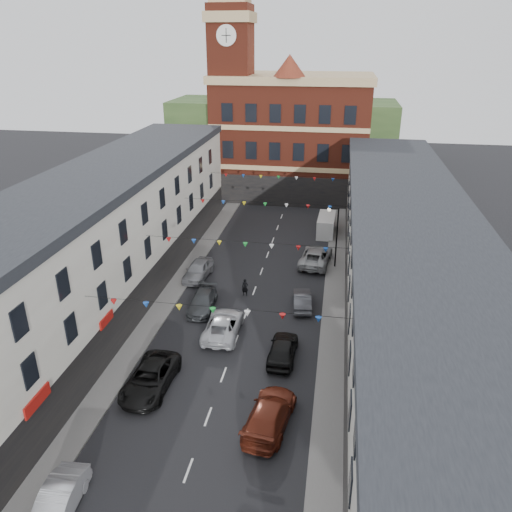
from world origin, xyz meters
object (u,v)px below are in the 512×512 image
Objects in this scene: car_left_d at (203,302)px; pedestrian at (245,287)px; car_left_c at (150,378)px; car_right_f at (316,256)px; moving_car at (223,325)px; street_lamp at (335,229)px; white_van at (326,225)px; car_left_b at (57,503)px; car_left_e at (198,270)px; car_right_d at (283,349)px; car_right_c at (270,414)px; car_right_e at (302,300)px.

car_left_d is 4.10m from pedestrian.
car_right_f reaches higher than car_left_c.
moving_car is 3.46× the size of pedestrian.
street_lamp reaches higher than white_van.
street_lamp is 1.27× the size of white_van.
car_left_e is (-0.35, 25.14, 0.09)m from car_left_b.
moving_car is at bearing -120.26° from street_lamp.
moving_car is (-4.73, 2.38, -0.02)m from car_right_d.
car_right_d is at bearing -81.81° from car_right_c.
car_left_e is 17.27m from white_van.
car_right_d is (9.10, -11.26, -0.03)m from car_left_e.
street_lamp is 1.03× the size of car_right_f.
car_left_b is at bearing -111.68° from street_lamp.
car_left_d is (1.55, 19.61, -0.04)m from car_left_b.
white_van is at bearing 70.51° from car_left_b.
car_right_d is at bearing 53.95° from car_left_b.
car_right_e is at bearing 55.71° from car_left_c.
pedestrian is (-4.26, 15.09, -0.01)m from car_right_c.
car_left_c is 1.17× the size of car_left_e.
pedestrian is at bearing -66.27° from car_right_c.
car_right_c reaches higher than car_right_d.
car_left_e reaches higher than car_left_b.
moving_car reaches higher than car_left_d.
car_left_c reaches higher than car_left_d.
car_right_c is (7.23, -12.26, 0.11)m from car_left_d.
car_left_d is 9.20m from car_right_d.
street_lamp is at bearing 41.09° from car_left_d.
moving_car is (2.47, -3.34, 0.07)m from car_left_d.
moving_car is at bearing -88.79° from pedestrian.
car_right_e is at bearing 62.15° from car_left_b.
car_left_e reaches higher than car_left_d.
car_left_e is 0.80× the size of car_right_f.
car_left_b is at bearing 59.18° from car_right_d.
street_lamp reaches higher than car_left_b.
car_left_c is at bearing 64.90° from moving_car.
car_left_d is 0.80× the size of car_right_f.
car_left_e is 0.87× the size of moving_car.
white_van is at bearing -100.65° from car_right_e.
car_right_d is at bearing 78.01° from car_right_e.
car_left_b is (-11.70, -29.43, -3.19)m from street_lamp.
car_left_c is 8.07m from car_right_c.
white_van is (9.20, 18.77, 0.37)m from car_left_d.
car_right_c is 1.01× the size of moving_car.
white_van is at bearing 74.37° from pedestrian.
car_right_d is 7.41m from car_right_e.
car_right_f is at bearing 160.82° from street_lamp.
car_right_d is at bearing -47.54° from car_left_e.
white_van is at bearing -108.10° from moving_car.
car_left_d is at bearing 5.43° from car_right_e.
car_right_c is 6.54m from car_right_d.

